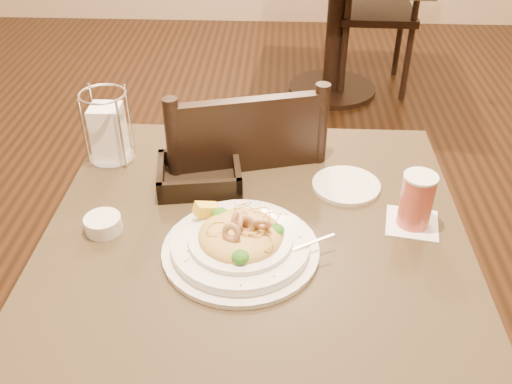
{
  "coord_description": "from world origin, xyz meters",
  "views": [
    {
      "loc": [
        0.05,
        -0.96,
        1.49
      ],
      "look_at": [
        0.0,
        0.02,
        0.8
      ],
      "focal_mm": 40.0,
      "sensor_mm": 36.0,
      "label": 1
    }
  ],
  "objects_px": {
    "dining_chair_near": "(240,209)",
    "pasta_bowl": "(240,241)",
    "background_table": "(338,10)",
    "bread_basket": "(199,176)",
    "main_table": "(256,302)",
    "napkin_caddy": "(108,131)",
    "dining_chair_far": "(379,7)",
    "butter_ramekin": "(103,224)",
    "side_plate": "(346,185)",
    "drink_glass": "(416,201)"
  },
  "relations": [
    {
      "from": "drink_glass",
      "to": "butter_ramekin",
      "type": "xyz_separation_m",
      "value": [
        -0.66,
        -0.05,
        -0.04
      ]
    },
    {
      "from": "background_table",
      "to": "dining_chair_near",
      "type": "relative_size",
      "value": 1.05
    },
    {
      "from": "main_table",
      "to": "bread_basket",
      "type": "xyz_separation_m",
      "value": [
        -0.14,
        0.16,
        0.25
      ]
    },
    {
      "from": "main_table",
      "to": "napkin_caddy",
      "type": "relative_size",
      "value": 4.88
    },
    {
      "from": "pasta_bowl",
      "to": "side_plate",
      "type": "relative_size",
      "value": 2.18
    },
    {
      "from": "background_table",
      "to": "bread_basket",
      "type": "xyz_separation_m",
      "value": [
        -0.5,
        -2.08,
        0.25
      ]
    },
    {
      "from": "dining_chair_far",
      "to": "butter_ramekin",
      "type": "relative_size",
      "value": 11.94
    },
    {
      "from": "side_plate",
      "to": "drink_glass",
      "type": "bearing_deg",
      "value": -45.3
    },
    {
      "from": "pasta_bowl",
      "to": "bread_basket",
      "type": "bearing_deg",
      "value": 115.2
    },
    {
      "from": "dining_chair_near",
      "to": "side_plate",
      "type": "xyz_separation_m",
      "value": [
        0.27,
        -0.2,
        0.23
      ]
    },
    {
      "from": "dining_chair_far",
      "to": "pasta_bowl",
      "type": "relative_size",
      "value": 2.65
    },
    {
      "from": "main_table",
      "to": "pasta_bowl",
      "type": "bearing_deg",
      "value": -108.0
    },
    {
      "from": "dining_chair_near",
      "to": "drink_glass",
      "type": "distance_m",
      "value": 0.59
    },
    {
      "from": "bread_basket",
      "to": "dining_chair_far",
      "type": "bearing_deg",
      "value": 71.16
    },
    {
      "from": "drink_glass",
      "to": "napkin_caddy",
      "type": "relative_size",
      "value": 0.69
    },
    {
      "from": "main_table",
      "to": "napkin_caddy",
      "type": "xyz_separation_m",
      "value": [
        -0.38,
        0.27,
        0.31
      ]
    },
    {
      "from": "pasta_bowl",
      "to": "side_plate",
      "type": "xyz_separation_m",
      "value": [
        0.23,
        0.25,
        -0.02
      ]
    },
    {
      "from": "bread_basket",
      "to": "napkin_caddy",
      "type": "relative_size",
      "value": 1.17
    },
    {
      "from": "dining_chair_far",
      "to": "napkin_caddy",
      "type": "xyz_separation_m",
      "value": [
        -0.96,
        -2.02,
        0.3
      ]
    },
    {
      "from": "background_table",
      "to": "pasta_bowl",
      "type": "height_order",
      "value": "pasta_bowl"
    },
    {
      "from": "background_table",
      "to": "drink_glass",
      "type": "relative_size",
      "value": 7.66
    },
    {
      "from": "main_table",
      "to": "drink_glass",
      "type": "relative_size",
      "value": 7.03
    },
    {
      "from": "butter_ramekin",
      "to": "napkin_caddy",
      "type": "bearing_deg",
      "value": 100.82
    },
    {
      "from": "background_table",
      "to": "side_plate",
      "type": "distance_m",
      "value": 2.09
    },
    {
      "from": "napkin_caddy",
      "to": "drink_glass",
      "type": "bearing_deg",
      "value": -18.3
    },
    {
      "from": "bread_basket",
      "to": "pasta_bowl",
      "type": "bearing_deg",
      "value": -64.8
    },
    {
      "from": "pasta_bowl",
      "to": "butter_ramekin",
      "type": "xyz_separation_m",
      "value": [
        -0.3,
        0.06,
        -0.01
      ]
    },
    {
      "from": "bread_basket",
      "to": "napkin_caddy",
      "type": "bearing_deg",
      "value": 156.25
    },
    {
      "from": "dining_chair_near",
      "to": "side_plate",
      "type": "relative_size",
      "value": 5.78
    },
    {
      "from": "background_table",
      "to": "bread_basket",
      "type": "height_order",
      "value": "bread_basket"
    },
    {
      "from": "background_table",
      "to": "pasta_bowl",
      "type": "distance_m",
      "value": 2.37
    },
    {
      "from": "dining_chair_far",
      "to": "side_plate",
      "type": "distance_m",
      "value": 2.17
    },
    {
      "from": "bread_basket",
      "to": "side_plate",
      "type": "height_order",
      "value": "bread_basket"
    },
    {
      "from": "background_table",
      "to": "dining_chair_near",
      "type": "bearing_deg",
      "value": -102.5
    },
    {
      "from": "background_table",
      "to": "pasta_bowl",
      "type": "relative_size",
      "value": 2.8
    },
    {
      "from": "main_table",
      "to": "drink_glass",
      "type": "distance_m",
      "value": 0.45
    },
    {
      "from": "bread_basket",
      "to": "butter_ramekin",
      "type": "distance_m",
      "value": 0.26
    },
    {
      "from": "dining_chair_near",
      "to": "background_table",
      "type": "bearing_deg",
      "value": -117.52
    },
    {
      "from": "pasta_bowl",
      "to": "bread_basket",
      "type": "distance_m",
      "value": 0.27
    },
    {
      "from": "background_table",
      "to": "dining_chair_far",
      "type": "relative_size",
      "value": 1.05
    },
    {
      "from": "main_table",
      "to": "side_plate",
      "type": "height_order",
      "value": "side_plate"
    },
    {
      "from": "pasta_bowl",
      "to": "butter_ramekin",
      "type": "relative_size",
      "value": 4.5
    },
    {
      "from": "main_table",
      "to": "background_table",
      "type": "relative_size",
      "value": 0.92
    },
    {
      "from": "dining_chair_far",
      "to": "butter_ramekin",
      "type": "bearing_deg",
      "value": 70.05
    },
    {
      "from": "main_table",
      "to": "dining_chair_far",
      "type": "bearing_deg",
      "value": 75.7
    },
    {
      "from": "drink_glass",
      "to": "side_plate",
      "type": "height_order",
      "value": "drink_glass"
    },
    {
      "from": "dining_chair_near",
      "to": "pasta_bowl",
      "type": "height_order",
      "value": "dining_chair_near"
    },
    {
      "from": "bread_basket",
      "to": "butter_ramekin",
      "type": "relative_size",
      "value": 2.77
    },
    {
      "from": "background_table",
      "to": "butter_ramekin",
      "type": "height_order",
      "value": "butter_ramekin"
    },
    {
      "from": "background_table",
      "to": "dining_chair_far",
      "type": "height_order",
      "value": "dining_chair_far"
    }
  ]
}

